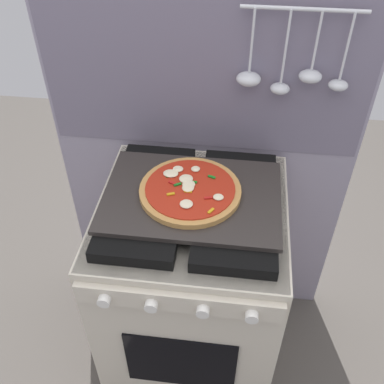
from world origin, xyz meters
TOP-DOWN VIEW (x-y plane):
  - ground_plane at (0.00, 0.00)m, footprint 4.00×4.00m
  - kitchen_backsplash at (0.00, 0.33)m, footprint 1.10×0.09m
  - stove at (-0.00, -0.00)m, footprint 0.60×0.64m
  - baking_tray at (0.00, 0.00)m, footprint 0.54×0.38m
  - pizza_left at (-0.01, 0.01)m, footprint 0.31×0.31m

SIDE VIEW (x-z plane):
  - ground_plane at x=0.00m, z-range 0.00..0.00m
  - stove at x=0.00m, z-range 0.00..0.90m
  - kitchen_backsplash at x=0.00m, z-range 0.01..1.56m
  - baking_tray at x=0.00m, z-range 0.90..0.92m
  - pizza_left at x=-0.01m, z-range 0.91..0.94m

